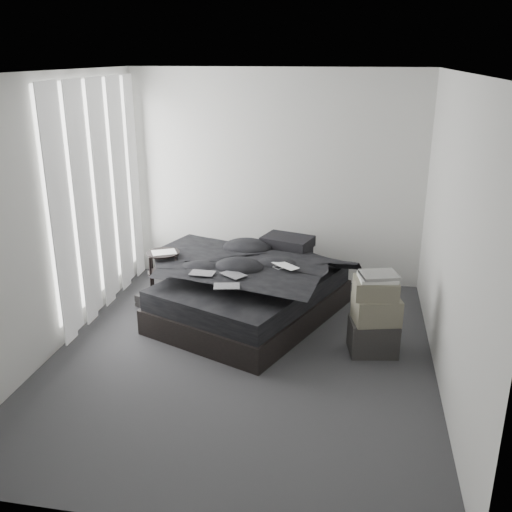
% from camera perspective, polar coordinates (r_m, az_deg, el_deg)
% --- Properties ---
extents(floor, '(3.60, 4.20, 0.01)m').
position_cam_1_polar(floor, '(5.54, -1.51, -10.10)').
color(floor, '#333336').
rests_on(floor, ground).
extents(ceiling, '(3.60, 4.20, 0.01)m').
position_cam_1_polar(ceiling, '(4.81, -1.80, 17.90)').
color(ceiling, white).
rests_on(ceiling, ground).
extents(wall_back, '(3.60, 0.01, 2.60)m').
position_cam_1_polar(wall_back, '(7.03, 1.92, 7.74)').
color(wall_back, silver).
rests_on(wall_back, ground).
extents(wall_front, '(3.60, 0.01, 2.60)m').
position_cam_1_polar(wall_front, '(3.14, -9.65, -8.01)').
color(wall_front, silver).
rests_on(wall_front, ground).
extents(wall_left, '(0.01, 4.20, 2.60)m').
position_cam_1_polar(wall_left, '(5.66, -19.80, 3.67)').
color(wall_left, silver).
rests_on(wall_left, ground).
extents(wall_right, '(0.01, 4.20, 2.60)m').
position_cam_1_polar(wall_right, '(4.98, 19.06, 1.68)').
color(wall_right, silver).
rests_on(wall_right, ground).
extents(window_left, '(0.02, 2.00, 2.30)m').
position_cam_1_polar(window_left, '(6.41, -15.78, 6.32)').
color(window_left, white).
rests_on(window_left, wall_left).
extents(curtain_left, '(0.06, 2.12, 2.48)m').
position_cam_1_polar(curtain_left, '(6.40, -15.32, 5.70)').
color(curtain_left, white).
rests_on(curtain_left, wall_left).
extents(bed, '(2.14, 2.39, 0.27)m').
position_cam_1_polar(bed, '(6.27, -0.53, -5.00)').
color(bed, black).
rests_on(bed, floor).
extents(mattress, '(2.06, 2.31, 0.21)m').
position_cam_1_polar(mattress, '(6.17, -0.54, -2.99)').
color(mattress, black).
rests_on(mattress, bed).
extents(duvet, '(1.99, 2.11, 0.23)m').
position_cam_1_polar(duvet, '(6.05, -0.80, -1.22)').
color(duvet, black).
rests_on(duvet, mattress).
extents(pillow_lower, '(0.70, 0.60, 0.13)m').
position_cam_1_polar(pillow_lower, '(6.74, 2.74, 0.53)').
color(pillow_lower, black).
rests_on(pillow_lower, mattress).
extents(pillow_upper, '(0.64, 0.53, 0.12)m').
position_cam_1_polar(pillow_upper, '(6.65, 3.16, 1.43)').
color(pillow_upper, black).
rests_on(pillow_upper, pillow_lower).
extents(laptop, '(0.37, 0.36, 0.02)m').
position_cam_1_polar(laptop, '(5.90, 2.63, -0.48)').
color(laptop, silver).
rests_on(laptop, duvet).
extents(comic_a, '(0.25, 0.17, 0.01)m').
position_cam_1_polar(comic_a, '(5.79, -5.41, -1.05)').
color(comic_a, black).
rests_on(comic_a, duvet).
extents(comic_b, '(0.30, 0.28, 0.01)m').
position_cam_1_polar(comic_b, '(5.73, -2.28, -1.14)').
color(comic_b, black).
rests_on(comic_b, duvet).
extents(comic_c, '(0.28, 0.21, 0.01)m').
position_cam_1_polar(comic_c, '(5.44, -2.97, -2.23)').
color(comic_c, black).
rests_on(comic_c, duvet).
extents(side_stand, '(0.46, 0.46, 0.67)m').
position_cam_1_polar(side_stand, '(6.47, -9.12, -2.50)').
color(side_stand, black).
rests_on(side_stand, floor).
extents(papers, '(0.32, 0.29, 0.01)m').
position_cam_1_polar(papers, '(6.34, -9.20, 0.34)').
color(papers, white).
rests_on(papers, side_stand).
extents(floor_books, '(0.21, 0.24, 0.14)m').
position_cam_1_polar(floor_books, '(6.71, -11.00, -4.24)').
color(floor_books, black).
rests_on(floor_books, floor).
extents(box_lower, '(0.50, 0.42, 0.33)m').
position_cam_1_polar(box_lower, '(5.67, 11.62, -7.88)').
color(box_lower, black).
rests_on(box_lower, floor).
extents(box_mid, '(0.49, 0.42, 0.25)m').
position_cam_1_polar(box_mid, '(5.53, 11.94, -5.24)').
color(box_mid, '#615D4C').
rests_on(box_mid, box_lower).
extents(box_upper, '(0.44, 0.37, 0.17)m').
position_cam_1_polar(box_upper, '(5.45, 11.88, -3.16)').
color(box_upper, '#615D4C').
rests_on(box_upper, box_mid).
extents(art_book_white, '(0.38, 0.33, 0.03)m').
position_cam_1_polar(art_book_white, '(5.42, 12.06, -2.14)').
color(art_book_white, silver).
rests_on(art_book_white, box_upper).
extents(art_book_snake, '(0.39, 0.34, 0.03)m').
position_cam_1_polar(art_book_snake, '(5.40, 12.20, -1.85)').
color(art_book_snake, silver).
rests_on(art_book_snake, art_book_white).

